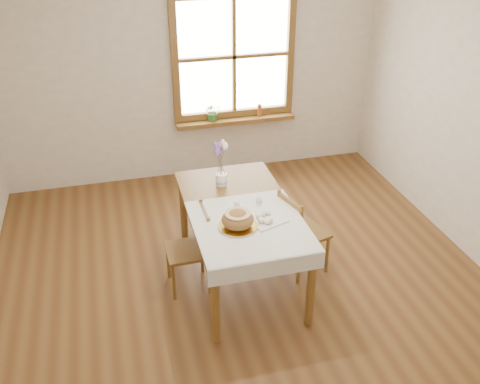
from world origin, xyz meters
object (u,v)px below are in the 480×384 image
object	(u,v)px
chair_right	(303,231)
bread_plate	(238,227)
chair_left	(187,249)
flower_vase	(221,180)
dining_table	(240,215)

from	to	relation	value
chair_right	bread_plate	size ratio (longest dim) A/B	2.69
chair_left	flower_vase	size ratio (longest dim) A/B	6.94
bread_plate	flower_vase	xyz separation A→B (m)	(0.04, 0.73, 0.04)
chair_right	flower_vase	world-z (taller)	flower_vase
dining_table	chair_right	world-z (taller)	chair_right
flower_vase	bread_plate	bearing A→B (deg)	-92.79
bread_plate	flower_vase	distance (m)	0.74
dining_table	chair_right	size ratio (longest dim) A/B	1.94
chair_left	flower_vase	distance (m)	0.72
dining_table	bread_plate	distance (m)	0.35
bread_plate	chair_right	bearing A→B (deg)	22.66
flower_vase	dining_table	bearing A→B (deg)	-80.71
dining_table	bread_plate	bearing A→B (deg)	-108.08
dining_table	bread_plate	xyz separation A→B (m)	(-0.10, -0.32, 0.10)
flower_vase	chair_left	bearing A→B (deg)	-134.47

